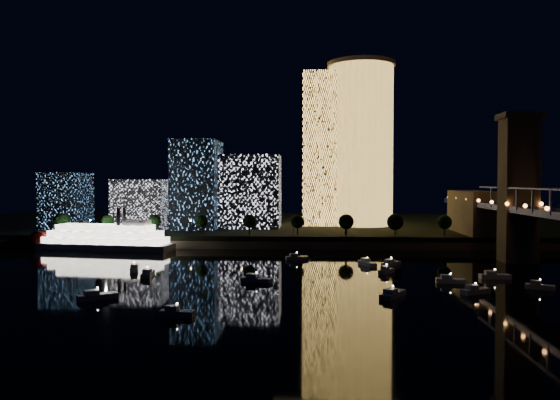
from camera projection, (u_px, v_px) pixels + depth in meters
The scene contains 10 objects.
ground at pixel (330, 289), 137.39m from camera, with size 520.00×520.00×0.00m, color black.
far_bank at pixel (319, 226), 296.99m from camera, with size 420.00×160.00×5.00m, color black.
seawall at pixel (322, 245), 219.18m from camera, with size 420.00×6.00×3.00m, color #6B5E4C.
tower_cylindrical at pixel (361, 144), 274.79m from camera, with size 34.00×34.00×81.61m.
tower_rectangular at pixel (326, 150), 278.01m from camera, with size 24.04×24.04×76.48m, color #F4B54E.
midrise_blocks at pixel (188, 192), 257.59m from camera, with size 109.75×37.92×41.28m.
riverboat at pixel (100, 239), 215.69m from camera, with size 58.85×19.98×17.41m.
motorboats at pixel (325, 277), 150.01m from camera, with size 116.93×83.90×2.78m.
esplanade_trees at pixel (260, 221), 226.20m from camera, with size 166.19×6.85×8.93m.
street_lamps at pixel (242, 224), 232.67m from camera, with size 132.70×0.70×5.65m.
Camera 1 is at (-5.50, -137.00, 27.27)m, focal length 35.00 mm.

